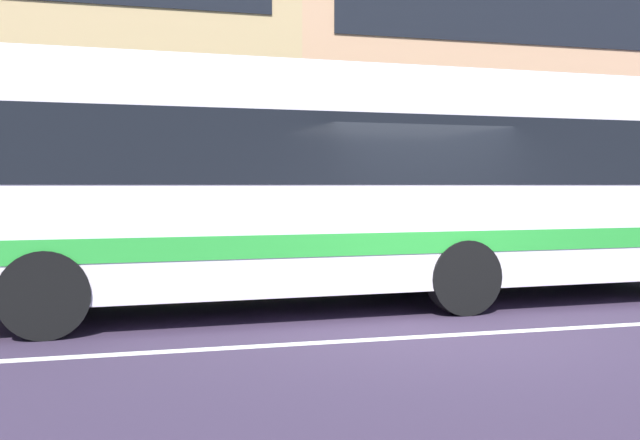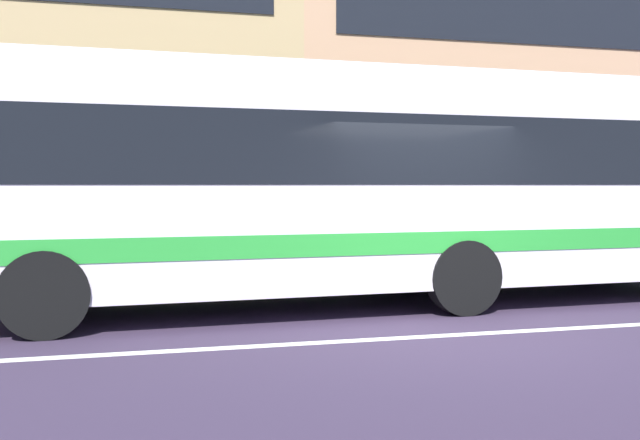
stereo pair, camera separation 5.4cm
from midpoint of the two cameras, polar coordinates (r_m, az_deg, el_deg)
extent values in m
plane|color=#35293F|center=(8.33, 11.54, -9.14)|extent=(160.00, 160.00, 0.00)
cube|color=silver|center=(8.33, 11.54, -9.11)|extent=(60.00, 0.16, 0.01)
cube|color=#2B6827|center=(13.41, -5.64, -2.01)|extent=(23.98, 1.10, 1.18)
cube|color=tan|center=(26.47, 19.47, 11.59)|extent=(20.84, 8.84, 11.64)
cube|color=silver|center=(10.21, 5.38, 3.03)|extent=(11.13, 2.91, 2.81)
cube|color=black|center=(10.22, 5.39, 5.40)|extent=(10.46, 2.90, 0.90)
cube|color=green|center=(10.24, 5.36, -1.30)|extent=(10.91, 2.92, 0.28)
cube|color=white|center=(10.32, 5.42, 11.20)|extent=(10.67, 2.49, 0.12)
cylinder|color=black|center=(8.46, -21.35, -5.65)|extent=(1.01, 0.31, 1.00)
cylinder|color=black|center=(10.76, -20.23, -3.85)|extent=(1.01, 0.31, 1.00)
cylinder|color=black|center=(9.51, 11.76, -4.59)|extent=(1.01, 0.31, 1.00)
cylinder|color=black|center=(11.61, 6.36, -3.21)|extent=(1.01, 0.31, 1.00)
cylinder|color=black|center=(13.55, 21.57, -2.53)|extent=(1.01, 0.31, 1.00)
camera|label=1|loc=(0.03, -89.84, 0.01)|focal=39.34mm
camera|label=2|loc=(0.03, 90.16, -0.01)|focal=39.34mm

